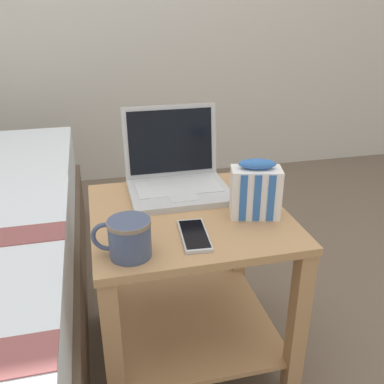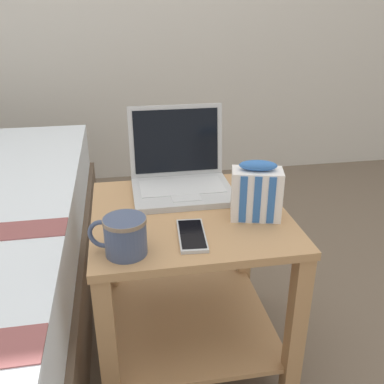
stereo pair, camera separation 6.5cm
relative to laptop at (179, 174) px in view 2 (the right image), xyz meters
The scene contains 6 objects.
ground_plane 0.59m from the laptop, 88.87° to the right, with size 8.00×8.00×0.00m, color brown.
bedside_table 0.29m from the laptop, 88.87° to the right, with size 0.54×0.53×0.52m.
laptop is the anchor object (origin of this frame).
mug_front_left 0.39m from the laptop, 117.52° to the right, with size 0.14×0.10×0.09m.
snack_bag 0.29m from the laptop, 52.27° to the right, with size 0.15×0.10×0.16m.
cell_phone 0.31m from the laptop, 92.74° to the right, with size 0.08×0.16×0.01m.
Camera 2 is at (-0.18, -1.06, 1.06)m, focal length 40.00 mm.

